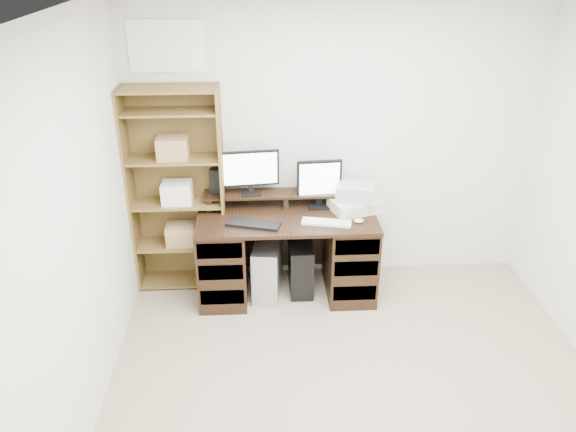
{
  "coord_description": "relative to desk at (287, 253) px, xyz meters",
  "views": [
    {
      "loc": [
        -0.64,
        -2.57,
        2.83
      ],
      "look_at": [
        -0.43,
        1.43,
        0.85
      ],
      "focal_mm": 35.0,
      "sensor_mm": 36.0,
      "label": 1
    }
  ],
  "objects": [
    {
      "name": "basket",
      "position": [
        0.59,
        0.07,
        0.53
      ],
      "size": [
        0.36,
        0.3,
        0.14
      ],
      "primitive_type": "cube",
      "rotation": [
        0.0,
        0.0,
        -0.24
      ],
      "color": "#A1A7AC",
      "rests_on": "printer"
    },
    {
      "name": "monitor_small",
      "position": [
        0.29,
        0.17,
        0.59
      ],
      "size": [
        0.38,
        0.15,
        0.42
      ],
      "rotation": [
        0.0,
        0.0,
        0.07
      ],
      "color": "black",
      "rests_on": "desk"
    },
    {
      "name": "mouse",
      "position": [
        0.58,
        -0.16,
        0.38
      ],
      "size": [
        0.09,
        0.06,
        0.03
      ],
      "primitive_type": "ellipsoid",
      "rotation": [
        0.0,
        0.0,
        0.08
      ],
      "color": "silver",
      "rests_on": "desk"
    },
    {
      "name": "tower_black",
      "position": [
        0.13,
        0.05,
        -0.16
      ],
      "size": [
        0.2,
        0.46,
        0.46
      ],
      "rotation": [
        0.0,
        0.0,
        -0.0
      ],
      "color": "black",
      "rests_on": "ground"
    },
    {
      "name": "keyboard_white",
      "position": [
        0.32,
        -0.17,
        0.37
      ],
      "size": [
        0.42,
        0.2,
        0.02
      ],
      "primitive_type": "cube",
      "rotation": [
        0.0,
        0.0,
        -0.21
      ],
      "color": "silver",
      "rests_on": "desk"
    },
    {
      "name": "room",
      "position": [
        0.43,
        -1.64,
        0.86
      ],
      "size": [
        3.54,
        4.04,
        2.54
      ],
      "color": "gray",
      "rests_on": "ground"
    },
    {
      "name": "monitor_wide",
      "position": [
        -0.3,
        0.2,
        0.7
      ],
      "size": [
        0.49,
        0.14,
        0.38
      ],
      "rotation": [
        0.0,
        0.0,
        0.1
      ],
      "color": "black",
      "rests_on": "riser_shelf"
    },
    {
      "name": "tower_silver",
      "position": [
        -0.17,
        -0.0,
        -0.14
      ],
      "size": [
        0.28,
        0.52,
        0.49
      ],
      "primitive_type": "cube",
      "rotation": [
        0.0,
        0.0,
        -0.14
      ],
      "color": "#AEB0B5",
      "rests_on": "ground"
    },
    {
      "name": "printer",
      "position": [
        0.59,
        0.07,
        0.41
      ],
      "size": [
        0.46,
        0.4,
        0.1
      ],
      "primitive_type": "cube",
      "rotation": [
        0.0,
        0.0,
        0.31
      ],
      "color": "beige",
      "rests_on": "desk"
    },
    {
      "name": "keyboard_black",
      "position": [
        -0.28,
        -0.17,
        0.37
      ],
      "size": [
        0.46,
        0.26,
        0.02
      ],
      "primitive_type": "cube",
      "rotation": [
        0.0,
        0.0,
        -0.28
      ],
      "color": "black",
      "rests_on": "desk"
    },
    {
      "name": "speaker",
      "position": [
        -0.59,
        0.23,
        0.59
      ],
      "size": [
        0.1,
        0.1,
        0.22
      ],
      "primitive_type": "cube",
      "rotation": [
        0.0,
        0.0,
        -0.14
      ],
      "color": "black",
      "rests_on": "riser_shelf"
    },
    {
      "name": "desk",
      "position": [
        0.0,
        0.0,
        0.0
      ],
      "size": [
        1.5,
        0.7,
        0.75
      ],
      "color": "black",
      "rests_on": "ground"
    },
    {
      "name": "bookshelf",
      "position": [
        -0.92,
        0.21,
        0.53
      ],
      "size": [
        0.8,
        0.3,
        1.8
      ],
      "color": "brown",
      "rests_on": "ground"
    },
    {
      "name": "riser_shelf",
      "position": [
        -0.0,
        0.21,
        0.45
      ],
      "size": [
        1.4,
        0.22,
        0.12
      ],
      "color": "black",
      "rests_on": "desk"
    }
  ]
}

